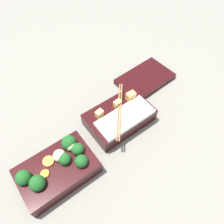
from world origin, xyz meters
The scene contains 4 objects.
ground_plane centered at (0.00, 0.00, 0.00)m, with size 3.00×3.00×0.00m, color slate.
bento_tray_vegetable centered at (-0.13, -0.02, 0.03)m, with size 0.20×0.13×0.08m.
bento_tray_rice centered at (0.11, 0.02, 0.03)m, with size 0.20×0.17×0.08m.
bento_lid centered at (0.30, 0.11, 0.01)m, with size 0.20×0.13×0.02m, color black.
Camera 1 is at (-0.15, -0.28, 0.59)m, focal length 35.00 mm.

